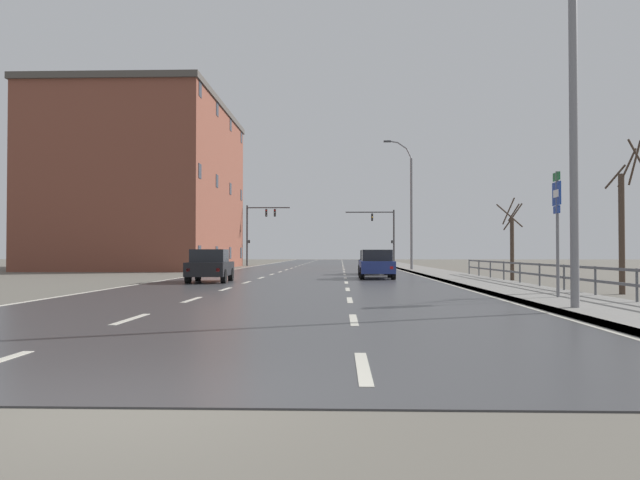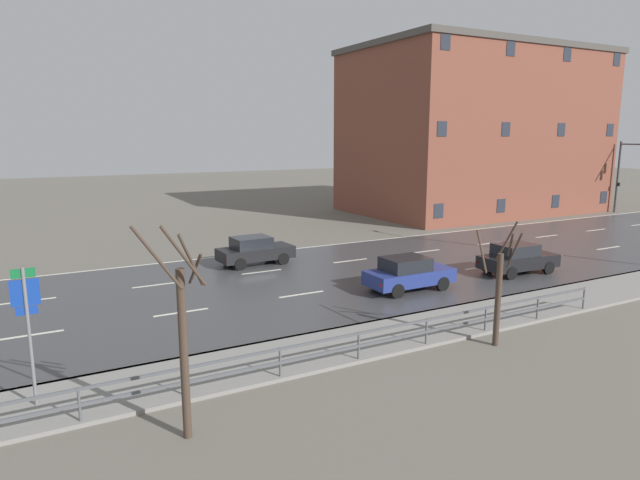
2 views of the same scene
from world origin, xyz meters
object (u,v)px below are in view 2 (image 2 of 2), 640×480
(traffic_signal_left, at_px, (630,165))
(brick_building, at_px, (473,132))
(highway_sign, at_px, (28,320))
(car_near_left, at_px, (255,250))
(car_far_right, at_px, (408,273))
(car_near_right, at_px, (518,258))

(traffic_signal_left, distance_m, brick_building, 14.06)
(highway_sign, height_order, traffic_signal_left, traffic_signal_left)
(traffic_signal_left, height_order, car_near_left, traffic_signal_left)
(car_far_right, distance_m, car_near_right, 6.85)
(highway_sign, distance_m, brick_building, 44.51)
(brick_building, bearing_deg, car_near_left, -66.88)
(car_far_right, relative_size, car_near_left, 0.98)
(highway_sign, height_order, brick_building, brick_building)
(traffic_signal_left, height_order, car_far_right, traffic_signal_left)
(car_far_right, xyz_separation_m, brick_building, (-19.34, 21.98, 6.53))
(car_near_left, relative_size, car_near_right, 1.00)
(highway_sign, relative_size, car_near_right, 0.91)
(car_near_right, xyz_separation_m, brick_building, (-19.49, 15.13, 6.53))
(car_near_left, bearing_deg, car_near_right, 50.74)
(car_near_left, distance_m, brick_building, 29.32)
(brick_building, bearing_deg, car_far_right, -48.66)
(car_near_left, bearing_deg, traffic_signal_left, 91.48)
(car_far_right, bearing_deg, brick_building, 131.52)
(traffic_signal_left, xyz_separation_m, car_near_right, (10.98, -25.94, -3.59))
(traffic_signal_left, bearing_deg, brick_building, -128.23)
(brick_building, bearing_deg, traffic_signal_left, 51.77)
(traffic_signal_left, xyz_separation_m, car_far_right, (10.83, -32.78, -3.59))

